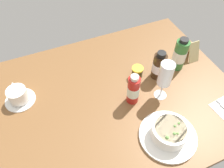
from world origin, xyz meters
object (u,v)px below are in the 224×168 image
Objects in this scene: porridge_bowl at (169,133)px; menu_card at (192,50)px; sauce_bottle_brown at (159,66)px; coffee_cup at (18,96)px; wine_glass at (165,75)px; sauce_bottle_green at (180,55)px; sauce_bottle_red at (133,90)px; jam_jar at (137,72)px.

menu_card is (34.46, 33.98, 1.78)cm from porridge_bowl.
sauce_bottle_brown reaches higher than menu_card.
wine_glass is at bearing -20.44° from coffee_cup.
porridge_bowl is 1.29× the size of sauce_bottle_green.
sauce_bottle_brown is 22.56cm from menu_card.
porridge_bowl is 1.44× the size of sauce_bottle_red.
sauce_bottle_brown is at bearing 67.17° from wine_glass.
menu_card is (10.01, 3.05, -2.97)cm from sauce_bottle_green.
menu_card reaches higher than jam_jar.
menu_card is at bearing 1.80° from jam_jar.
coffee_cup is at bearing 170.13° from sauce_bottle_brown.
menu_card reaches higher than porridge_bowl.
porridge_bowl is 1.66× the size of coffee_cup.
wine_glass is 1.25× the size of sauce_bottle_red.
sauce_bottle_red is 41.36cm from menu_card.
coffee_cup is at bearing 157.07° from sauce_bottle_red.
wine_glass is at bearing -143.39° from sauce_bottle_green.
coffee_cup is at bearing 172.31° from jam_jar.
coffee_cup is 0.78× the size of sauce_bottle_green.
jam_jar is (-4.37, 14.35, -10.22)cm from wine_glass.
jam_jar is 0.36× the size of sauce_bottle_red.
sauce_bottle_brown reaches higher than porridge_bowl.
coffee_cup is 63.41cm from sauce_bottle_brown.
sauce_bottle_green reaches higher than sauce_bottle_brown.
sauce_bottle_red is (-12.72, 2.47, -5.90)cm from wine_glass.
sauce_bottle_red is (45.15, -19.10, 3.83)cm from coffee_cup.
coffee_cup is 49.17cm from sauce_bottle_red.
sauce_bottle_green is at bearing -5.68° from jam_jar.
sauce_bottle_green reaches higher than jam_jar.
coffee_cup is 62.52cm from wine_glass.
wine_glass is 13.25cm from sauce_bottle_brown.
jam_jar is at bearing 174.32° from sauce_bottle_green.
porridge_bowl is 48.42cm from menu_card.
jam_jar is at bearing 106.93° from wine_glass.
coffee_cup reaches higher than jam_jar.
sauce_bottle_red is 1.52× the size of menu_card.
sauce_bottle_red is at bearing 169.01° from wine_glass.
jam_jar is 0.32× the size of sauce_bottle_green.
sauce_bottle_brown is at bearing -22.29° from jam_jar.
sauce_bottle_brown is (4.51, 10.71, -6.36)cm from wine_glass.
sauce_bottle_green is at bearing -163.07° from menu_card.
sauce_bottle_brown reaches higher than coffee_cup.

